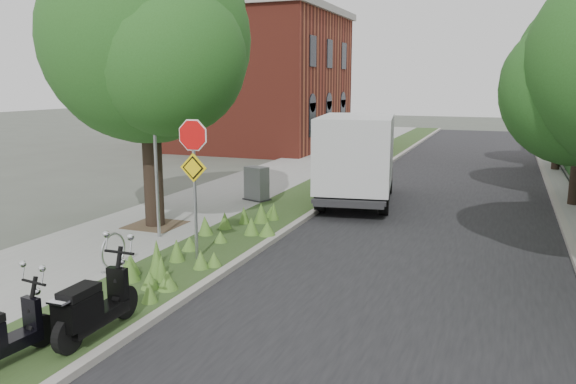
% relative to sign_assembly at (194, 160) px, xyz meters
% --- Properties ---
extents(ground, '(120.00, 120.00, 0.00)m').
position_rel_sign_assembly_xyz_m(ground, '(1.40, -0.58, -2.33)').
color(ground, '#4C5147').
rests_on(ground, ground).
extents(sidewalk_near, '(3.50, 60.00, 0.12)m').
position_rel_sign_assembly_xyz_m(sidewalk_near, '(-2.85, 9.42, -2.27)').
color(sidewalk_near, gray).
rests_on(sidewalk_near, ground).
extents(verge, '(2.00, 60.00, 0.12)m').
position_rel_sign_assembly_xyz_m(verge, '(-0.10, 9.42, -2.27)').
color(verge, '#31451D').
rests_on(verge, ground).
extents(kerb_near, '(0.20, 60.00, 0.13)m').
position_rel_sign_assembly_xyz_m(kerb_near, '(0.90, 9.42, -2.26)').
color(kerb_near, '#9E9991').
rests_on(kerb_near, ground).
extents(road, '(7.00, 60.00, 0.01)m').
position_rel_sign_assembly_xyz_m(road, '(4.40, 9.42, -2.32)').
color(road, black).
rests_on(road, ground).
extents(kerb_far, '(0.20, 60.00, 0.13)m').
position_rel_sign_assembly_xyz_m(kerb_far, '(7.90, 9.42, -2.26)').
color(kerb_far, '#9E9991').
rests_on(kerb_far, ground).
extents(street_tree_main, '(6.21, 5.54, 7.66)m').
position_rel_sign_assembly_xyz_m(street_tree_main, '(-2.68, 2.28, 2.48)').
color(street_tree_main, black).
rests_on(street_tree_main, ground).
extents(bare_post, '(0.08, 0.08, 4.00)m').
position_rel_sign_assembly_xyz_m(bare_post, '(-1.80, 1.22, -0.21)').
color(bare_post, '#A5A8AD').
rests_on(bare_post, ground).
extents(bike_hoop, '(0.06, 0.78, 0.77)m').
position_rel_sign_assembly_xyz_m(bike_hoop, '(-1.30, -1.18, -1.83)').
color(bike_hoop, '#A5A8AD').
rests_on(bike_hoop, ground).
extents(sign_assembly, '(0.94, 0.08, 3.22)m').
position_rel_sign_assembly_xyz_m(sign_assembly, '(0.00, 0.00, 0.00)').
color(sign_assembly, '#A5A8AD').
rests_on(sign_assembly, ground).
extents(brick_building, '(9.40, 10.40, 8.30)m').
position_rel_sign_assembly_xyz_m(brick_building, '(-8.10, 21.42, 1.88)').
color(brick_building, maroon).
rests_on(brick_building, ground).
extents(far_tree_c, '(4.37, 3.89, 5.93)m').
position_rel_sign_assembly_xyz_m(far_tree_c, '(8.34, 17.46, 1.63)').
color(far_tree_c, black).
rests_on(far_tree_c, ground).
extents(scooter_near, '(0.40, 1.88, 0.90)m').
position_rel_sign_assembly_xyz_m(scooter_near, '(0.54, -4.08, -1.77)').
color(scooter_near, black).
rests_on(scooter_near, ground).
extents(box_truck, '(3.02, 5.80, 2.50)m').
position_rel_sign_assembly_xyz_m(box_truck, '(1.70, 7.50, -0.70)').
color(box_truck, '#262628').
rests_on(box_truck, ground).
extents(utility_cabinet, '(0.97, 0.80, 1.11)m').
position_rel_sign_assembly_xyz_m(utility_cabinet, '(-1.40, 6.32, -1.67)').
color(utility_cabinet, '#262628').
rests_on(utility_cabinet, ground).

